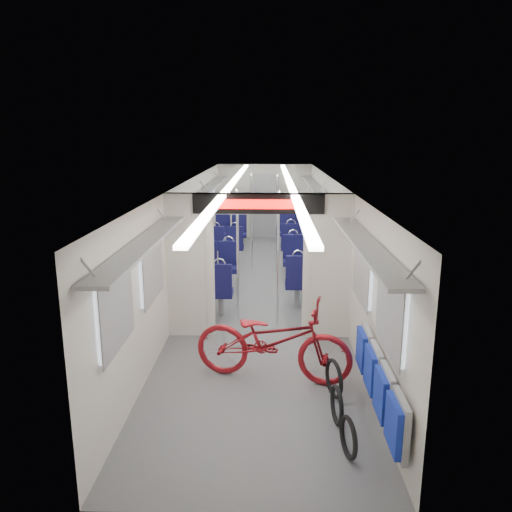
# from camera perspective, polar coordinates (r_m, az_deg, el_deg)

# --- Properties ---
(carriage) EXTENTS (12.00, 12.02, 2.31)m
(carriage) POSITION_cam_1_polar(r_m,az_deg,el_deg) (9.50, 0.54, 3.56)
(carriage) COLOR #515456
(carriage) RESTS_ON ground
(bicycle) EXTENTS (2.19, 1.14, 1.10)m
(bicycle) POSITION_cam_1_polar(r_m,az_deg,el_deg) (6.63, 1.94, -9.60)
(bicycle) COLOR maroon
(bicycle) RESTS_ON ground
(flip_bench) EXTENTS (0.12, 2.13, 0.55)m
(flip_bench) POSITION_cam_1_polar(r_m,az_deg,el_deg) (5.69, 13.80, -13.78)
(flip_bench) COLOR gray
(flip_bench) RESTS_ON carriage
(bike_hoop_a) EXTENTS (0.13, 0.44, 0.44)m
(bike_hoop_a) POSITION_cam_1_polar(r_m,az_deg,el_deg) (5.40, 10.50, -19.91)
(bike_hoop_a) COLOR black
(bike_hoop_a) RESTS_ON ground
(bike_hoop_b) EXTENTS (0.11, 0.46, 0.46)m
(bike_hoop_b) POSITION_cam_1_polar(r_m,az_deg,el_deg) (5.89, 9.21, -16.69)
(bike_hoop_b) COLOR black
(bike_hoop_b) RESTS_ON ground
(bike_hoop_c) EXTENTS (0.18, 0.49, 0.50)m
(bike_hoop_c) POSITION_cam_1_polar(r_m,az_deg,el_deg) (6.40, 8.88, -13.86)
(bike_hoop_c) COLOR black
(bike_hoop_c) RESTS_ON ground
(seat_bay_near_left) EXTENTS (0.90, 2.03, 1.09)m
(seat_bay_near_left) POSITION_cam_1_polar(r_m,az_deg,el_deg) (9.78, -4.96, -1.99)
(seat_bay_near_left) COLOR #0D0C37
(seat_bay_near_left) RESTS_ON ground
(seat_bay_near_right) EXTENTS (0.92, 2.13, 1.12)m
(seat_bay_near_right) POSITION_cam_1_polar(r_m,az_deg,el_deg) (10.32, 5.79, -1.10)
(seat_bay_near_right) COLOR #0D0C37
(seat_bay_near_right) RESTS_ON ground
(seat_bay_far_left) EXTENTS (0.89, 1.98, 1.07)m
(seat_bay_far_left) POSITION_cam_1_polar(r_m,az_deg,el_deg) (13.42, -3.16, 2.30)
(seat_bay_far_left) COLOR #0D0C37
(seat_bay_far_left) RESTS_ON ground
(seat_bay_far_right) EXTENTS (0.95, 2.27, 1.16)m
(seat_bay_far_right) POSITION_cam_1_polar(r_m,az_deg,el_deg) (13.52, 4.81, 2.52)
(seat_bay_far_right) COLOR #0D0C37
(seat_bay_far_right) RESTS_ON ground
(stanchion_near_left) EXTENTS (0.04, 0.04, 2.30)m
(stanchion_near_left) POSITION_cam_1_polar(r_m,az_deg,el_deg) (8.52, -2.10, -0.03)
(stanchion_near_left) COLOR silver
(stanchion_near_left) RESTS_ON ground
(stanchion_near_right) EXTENTS (0.04, 0.04, 2.30)m
(stanchion_near_right) POSITION_cam_1_polar(r_m,az_deg,el_deg) (8.27, 2.51, -0.45)
(stanchion_near_right) COLOR silver
(stanchion_near_right) RESTS_ON ground
(stanchion_far_left) EXTENTS (0.04, 0.04, 2.30)m
(stanchion_far_left) POSITION_cam_1_polar(r_m,az_deg,el_deg) (11.77, -0.49, 3.78)
(stanchion_far_left) COLOR silver
(stanchion_far_left) RESTS_ON ground
(stanchion_far_right) EXTENTS (0.04, 0.04, 2.30)m
(stanchion_far_right) POSITION_cam_1_polar(r_m,az_deg,el_deg) (11.57, 2.37, 3.59)
(stanchion_far_right) COLOR silver
(stanchion_far_right) RESTS_ON ground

